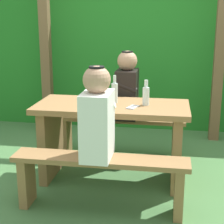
{
  "coord_description": "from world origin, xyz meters",
  "views": [
    {
      "loc": [
        0.52,
        -3.19,
        1.54
      ],
      "look_at": [
        0.0,
        0.0,
        0.67
      ],
      "focal_mm": 58.24,
      "sensor_mm": 36.0,
      "label": 1
    }
  ],
  "objects_px": {
    "bench_far": "(121,128)",
    "bottle_left": "(115,92)",
    "person_white_shirt": "(97,116)",
    "cell_phone": "(133,107)",
    "picnic_table": "(112,129)",
    "drinking_glass": "(94,100)",
    "bench_near": "(100,173)",
    "person_black_coat": "(127,88)",
    "bottle_right": "(146,95)"
  },
  "relations": [
    {
      "from": "picnic_table",
      "to": "bottle_left",
      "type": "relative_size",
      "value": 5.45
    },
    {
      "from": "bench_far",
      "to": "bottle_right",
      "type": "relative_size",
      "value": 6.07
    },
    {
      "from": "bench_far",
      "to": "cell_phone",
      "type": "relative_size",
      "value": 10.0
    },
    {
      "from": "bench_near",
      "to": "person_black_coat",
      "type": "bearing_deg",
      "value": 86.72
    },
    {
      "from": "bench_far",
      "to": "cell_phone",
      "type": "distance_m",
      "value": 0.82
    },
    {
      "from": "picnic_table",
      "to": "bottle_right",
      "type": "xyz_separation_m",
      "value": [
        0.31,
        0.02,
        0.33
      ]
    },
    {
      "from": "picnic_table",
      "to": "person_black_coat",
      "type": "bearing_deg",
      "value": 83.44
    },
    {
      "from": "bottle_left",
      "to": "picnic_table",
      "type": "bearing_deg",
      "value": -100.2
    },
    {
      "from": "bench_near",
      "to": "bench_far",
      "type": "xyz_separation_m",
      "value": [
        0.0,
        1.17,
        0.0
      ]
    },
    {
      "from": "picnic_table",
      "to": "bottle_right",
      "type": "distance_m",
      "value": 0.45
    },
    {
      "from": "person_white_shirt",
      "to": "cell_phone",
      "type": "xyz_separation_m",
      "value": [
        0.22,
        0.49,
        -0.04
      ]
    },
    {
      "from": "bench_near",
      "to": "cell_phone",
      "type": "xyz_separation_m",
      "value": [
        0.2,
        0.49,
        0.42
      ]
    },
    {
      "from": "picnic_table",
      "to": "bottle_left",
      "type": "xyz_separation_m",
      "value": [
        0.01,
        0.07,
        0.34
      ]
    },
    {
      "from": "person_white_shirt",
      "to": "drinking_glass",
      "type": "bearing_deg",
      "value": 104.56
    },
    {
      "from": "bottle_left",
      "to": "bottle_right",
      "type": "distance_m",
      "value": 0.3
    },
    {
      "from": "picnic_table",
      "to": "bottle_left",
      "type": "height_order",
      "value": "bottle_left"
    },
    {
      "from": "bench_near",
      "to": "bottle_right",
      "type": "distance_m",
      "value": 0.85
    },
    {
      "from": "picnic_table",
      "to": "drinking_glass",
      "type": "relative_size",
      "value": 16.32
    },
    {
      "from": "bench_near",
      "to": "drinking_glass",
      "type": "bearing_deg",
      "value": 106.38
    },
    {
      "from": "person_black_coat",
      "to": "bottle_left",
      "type": "relative_size",
      "value": 2.8
    },
    {
      "from": "bottle_left",
      "to": "person_black_coat",
      "type": "bearing_deg",
      "value": 83.95
    },
    {
      "from": "person_black_coat",
      "to": "bench_near",
      "type": "bearing_deg",
      "value": -93.28
    },
    {
      "from": "bench_near",
      "to": "bench_far",
      "type": "relative_size",
      "value": 1.0
    },
    {
      "from": "drinking_glass",
      "to": "bench_near",
      "type": "bearing_deg",
      "value": -73.62
    },
    {
      "from": "picnic_table",
      "to": "person_black_coat",
      "type": "relative_size",
      "value": 1.95
    },
    {
      "from": "person_black_coat",
      "to": "cell_phone",
      "type": "relative_size",
      "value": 5.14
    },
    {
      "from": "picnic_table",
      "to": "person_black_coat",
      "type": "xyz_separation_m",
      "value": [
        0.07,
        0.58,
        0.28
      ]
    },
    {
      "from": "person_black_coat",
      "to": "picnic_table",
      "type": "bearing_deg",
      "value": -96.56
    },
    {
      "from": "picnic_table",
      "to": "cell_phone",
      "type": "distance_m",
      "value": 0.33
    },
    {
      "from": "bottle_right",
      "to": "person_black_coat",
      "type": "bearing_deg",
      "value": 113.19
    },
    {
      "from": "cell_phone",
      "to": "bottle_left",
      "type": "bearing_deg",
      "value": 157.9
    },
    {
      "from": "bottle_left",
      "to": "person_white_shirt",
      "type": "bearing_deg",
      "value": -92.82
    },
    {
      "from": "person_white_shirt",
      "to": "bench_far",
      "type": "bearing_deg",
      "value": 89.05
    },
    {
      "from": "cell_phone",
      "to": "drinking_glass",
      "type": "bearing_deg",
      "value": -169.02
    },
    {
      "from": "bench_near",
      "to": "person_white_shirt",
      "type": "distance_m",
      "value": 0.46
    },
    {
      "from": "bench_far",
      "to": "drinking_glass",
      "type": "height_order",
      "value": "drinking_glass"
    },
    {
      "from": "person_black_coat",
      "to": "drinking_glass",
      "type": "xyz_separation_m",
      "value": [
        -0.23,
        -0.62,
        -0.0
      ]
    },
    {
      "from": "bench_far",
      "to": "person_white_shirt",
      "type": "relative_size",
      "value": 1.95
    },
    {
      "from": "bench_far",
      "to": "bottle_left",
      "type": "bearing_deg",
      "value": -88.58
    },
    {
      "from": "drinking_glass",
      "to": "cell_phone",
      "type": "height_order",
      "value": "drinking_glass"
    },
    {
      "from": "bench_far",
      "to": "drinking_glass",
      "type": "relative_size",
      "value": 16.32
    },
    {
      "from": "bench_near",
      "to": "bench_far",
      "type": "bearing_deg",
      "value": 90.0
    },
    {
      "from": "bottle_left",
      "to": "bottle_right",
      "type": "height_order",
      "value": "bottle_left"
    },
    {
      "from": "bench_near",
      "to": "bottle_right",
      "type": "xyz_separation_m",
      "value": [
        0.31,
        0.6,
        0.51
      ]
    },
    {
      "from": "person_white_shirt",
      "to": "cell_phone",
      "type": "relative_size",
      "value": 5.14
    },
    {
      "from": "picnic_table",
      "to": "person_white_shirt",
      "type": "distance_m",
      "value": 0.65
    },
    {
      "from": "picnic_table",
      "to": "cell_phone",
      "type": "bearing_deg",
      "value": -25.25
    },
    {
      "from": "picnic_table",
      "to": "bottle_left",
      "type": "bearing_deg",
      "value": 79.8
    },
    {
      "from": "person_black_coat",
      "to": "bottle_left",
      "type": "distance_m",
      "value": 0.52
    },
    {
      "from": "bench_far",
      "to": "bottle_left",
      "type": "height_order",
      "value": "bottle_left"
    }
  ]
}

